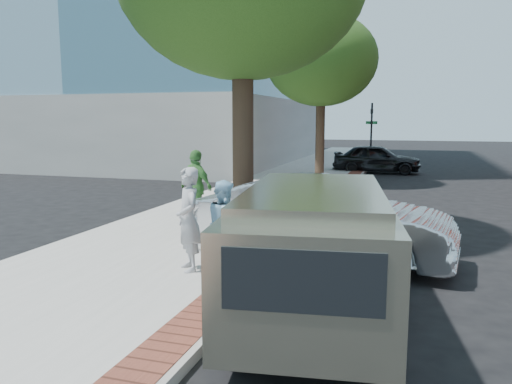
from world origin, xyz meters
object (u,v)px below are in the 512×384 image
at_px(person_green, 196,187).
at_px(van, 315,241).
at_px(parking_meter, 280,198).
at_px(person_gray, 188,219).
at_px(sedan_silver, 323,220).
at_px(person_officer, 225,224).
at_px(bg_car, 377,158).

distance_m(person_green, van, 5.98).
distance_m(parking_meter, person_gray, 2.29).
relative_size(parking_meter, sedan_silver, 0.29).
bearing_deg(person_officer, sedan_silver, -73.47).
height_order(person_officer, van, van).
relative_size(sedan_silver, van, 0.95).
bearing_deg(person_officer, parking_meter, -47.09).
relative_size(person_officer, sedan_silver, 0.31).
bearing_deg(sedan_silver, person_gray, 137.71).
height_order(bg_car, van, van).
height_order(parking_meter, bg_car, parking_meter).
bearing_deg(person_gray, van, 32.48).
relative_size(person_gray, person_green, 0.97).
bearing_deg(parking_meter, van, -65.31).
bearing_deg(parking_meter, sedan_silver, -11.07).
relative_size(sedan_silver, bg_car, 1.13).
bearing_deg(parking_meter, bg_car, 87.39).
bearing_deg(sedan_silver, bg_car, 7.12).
xyz_separation_m(sedan_silver, van, (0.34, -2.57, 0.20)).
relative_size(person_officer, bg_car, 0.36).
distance_m(parking_meter, sedan_silver, 1.01).
bearing_deg(person_green, parking_meter, 172.61).
relative_size(person_green, sedan_silver, 0.37).
bearing_deg(van, sedan_silver, 89.58).
height_order(parking_meter, person_gray, person_gray).
height_order(person_gray, bg_car, person_gray).
bearing_deg(person_officer, person_gray, 94.99).
relative_size(parking_meter, person_gray, 0.80).
bearing_deg(sedan_silver, parking_meter, 85.55).
distance_m(person_gray, person_officer, 0.66).
xyz_separation_m(person_gray, van, (2.40, -0.76, -0.03)).
height_order(parking_meter, sedan_silver, sedan_silver).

